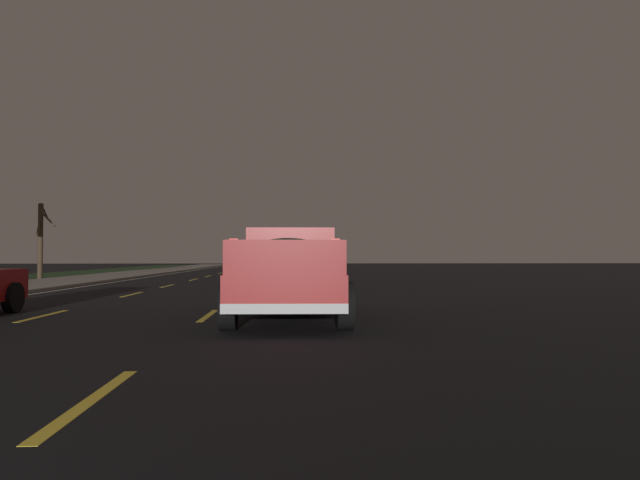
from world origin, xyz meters
TOP-DOWN VIEW (x-y plane):
  - ground at (27.00, 0.00)m, footprint 144.00×144.00m
  - sidewalk_shoulder at (27.00, 7.45)m, footprint 108.00×4.00m
  - lane_markings at (29.84, 3.09)m, footprint 108.00×7.04m
  - pickup_truck at (9.85, -3.50)m, footprint 5.48×2.40m
  - sedan_white at (21.49, -3.62)m, footprint 4.45×2.10m
  - sedan_blue at (31.36, -3.71)m, footprint 4.42×2.05m
  - bare_tree_far at (30.45, 10.61)m, footprint 2.21×1.02m

SIDE VIEW (x-z plane):
  - ground at x=27.00m, z-range 0.00..0.00m
  - lane_markings at x=29.84m, z-range 0.00..0.01m
  - sidewalk_shoulder at x=27.00m, z-range 0.00..0.12m
  - sedan_white at x=21.49m, z-range 0.01..1.55m
  - sedan_blue at x=31.36m, z-range 0.01..1.55m
  - pickup_truck at x=9.85m, z-range 0.05..1.92m
  - bare_tree_far at x=30.45m, z-range 0.13..4.44m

